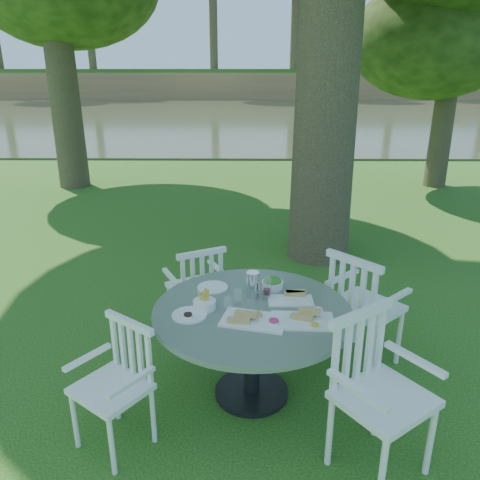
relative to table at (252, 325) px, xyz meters
name	(u,v)px	position (x,y,z in m)	size (l,w,h in m)	color
ground	(240,331)	(-0.10, 0.92, -0.60)	(140.00, 140.00, 0.00)	#17440E
table	(252,325)	(0.00, 0.00, 0.00)	(1.43, 1.43, 0.73)	black
chair_ne	(359,302)	(0.86, 0.39, -0.01)	(0.69, 0.69, 1.00)	white
chair_nw	(198,285)	(-0.47, 0.83, -0.08)	(0.59, 0.58, 0.89)	white
chair_sw	(121,374)	(-0.85, -0.45, -0.10)	(0.58, 0.58, 0.85)	white
chair_se	(372,380)	(0.71, -0.62, -0.01)	(0.69, 0.68, 1.01)	white
tableware	(253,302)	(0.00, 0.04, 0.17)	(1.12, 0.81, 0.20)	white
river	(245,115)	(-0.10, 23.92, -0.60)	(100.00, 28.00, 0.12)	#373E25
far_bank	(249,11)	(0.17, 42.04, 6.65)	(100.00, 18.00, 15.20)	olive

